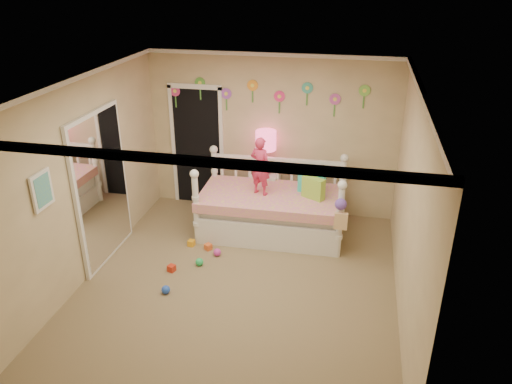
% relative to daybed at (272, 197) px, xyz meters
% --- Properties ---
extents(floor, '(4.00, 4.50, 0.01)m').
position_rel_daybed_xyz_m(floor, '(-0.17, -1.43, -0.59)').
color(floor, '#7F684C').
rests_on(floor, ground).
extents(ceiling, '(4.00, 4.50, 0.01)m').
position_rel_daybed_xyz_m(ceiling, '(-0.17, -1.43, 2.01)').
color(ceiling, white).
rests_on(ceiling, floor).
extents(back_wall, '(4.00, 0.01, 2.60)m').
position_rel_daybed_xyz_m(back_wall, '(-0.17, 0.82, 0.71)').
color(back_wall, tan).
rests_on(back_wall, floor).
extents(left_wall, '(0.01, 4.50, 2.60)m').
position_rel_daybed_xyz_m(left_wall, '(-2.17, -1.43, 0.71)').
color(left_wall, tan).
rests_on(left_wall, floor).
extents(right_wall, '(0.01, 4.50, 2.60)m').
position_rel_daybed_xyz_m(right_wall, '(1.83, -1.43, 0.71)').
color(right_wall, tan).
rests_on(right_wall, floor).
extents(crown_molding, '(4.00, 4.50, 0.06)m').
position_rel_daybed_xyz_m(crown_molding, '(-0.17, -1.43, 1.98)').
color(crown_molding, white).
rests_on(crown_molding, ceiling).
extents(daybed, '(2.21, 1.22, 1.19)m').
position_rel_daybed_xyz_m(daybed, '(0.00, 0.00, 0.00)').
color(daybed, white).
rests_on(daybed, floor).
extents(pillow_turquoise, '(0.42, 0.22, 0.40)m').
position_rel_daybed_xyz_m(pillow_turquoise, '(0.57, 0.17, 0.27)').
color(pillow_turquoise, '#29CCCD').
rests_on(pillow_turquoise, daybed).
extents(pillow_lime, '(0.36, 0.28, 0.32)m').
position_rel_daybed_xyz_m(pillow_lime, '(0.62, -0.04, 0.23)').
color(pillow_lime, '#94CC3E').
rests_on(pillow_lime, daybed).
extents(child, '(0.37, 0.31, 0.88)m').
position_rel_daybed_xyz_m(child, '(-0.17, -0.04, 0.51)').
color(child, '#DA315C').
rests_on(child, daybed).
extents(nightstand, '(0.46, 0.37, 0.70)m').
position_rel_daybed_xyz_m(nightstand, '(-0.22, 0.64, -0.24)').
color(nightstand, white).
rests_on(nightstand, floor).
extents(table_lamp, '(0.33, 0.33, 0.72)m').
position_rel_daybed_xyz_m(table_lamp, '(-0.22, 0.64, 0.59)').
color(table_lamp, '#DD1D6C').
rests_on(table_lamp, nightstand).
extents(closet_doorway, '(0.90, 0.04, 2.07)m').
position_rel_daybed_xyz_m(closet_doorway, '(-1.42, 0.81, 0.44)').
color(closet_doorway, black).
rests_on(closet_doorway, back_wall).
extents(flower_decals, '(3.40, 0.02, 0.50)m').
position_rel_daybed_xyz_m(flower_decals, '(-0.26, 0.81, 1.35)').
color(flower_decals, '#B2668C').
rests_on(flower_decals, back_wall).
extents(mirror_closet, '(0.07, 1.30, 2.10)m').
position_rel_daybed_xyz_m(mirror_closet, '(-2.13, -1.13, 0.46)').
color(mirror_closet, white).
rests_on(mirror_closet, left_wall).
extents(wall_picture, '(0.05, 0.34, 0.42)m').
position_rel_daybed_xyz_m(wall_picture, '(-2.14, -2.33, 0.96)').
color(wall_picture, white).
rests_on(wall_picture, left_wall).
extents(hanging_bag, '(0.20, 0.16, 0.36)m').
position_rel_daybed_xyz_m(hanging_bag, '(1.04, -0.62, 0.13)').
color(hanging_bag, beige).
rests_on(hanging_bag, daybed).
extents(toy_scatter, '(1.02, 1.42, 0.11)m').
position_rel_daybed_xyz_m(toy_scatter, '(-0.95, -1.20, -0.54)').
color(toy_scatter, '#996666').
rests_on(toy_scatter, floor).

